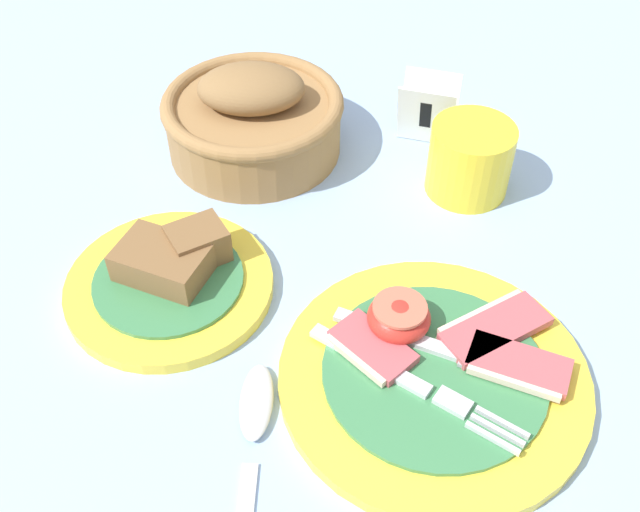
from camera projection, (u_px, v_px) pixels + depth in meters
ground_plane at (289, 376)px, 0.60m from camera, size 3.00×3.00×0.00m
breakfast_plate at (433, 369)px, 0.59m from camera, size 0.25×0.25×0.04m
bread_plate at (171, 277)px, 0.66m from camera, size 0.18×0.18×0.05m
sugar_cup at (470, 158)px, 0.74m from camera, size 0.08×0.08×0.07m
bread_basket at (253, 117)px, 0.78m from camera, size 0.19×0.19×0.10m
number_card at (427, 111)px, 0.79m from camera, size 0.06×0.05×0.07m
teaspoon_by_saucer at (253, 433)px, 0.56m from camera, size 0.07×0.19×0.01m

